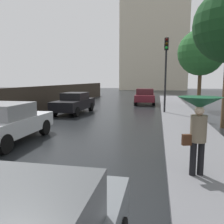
% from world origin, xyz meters
% --- Properties ---
extents(car_black_mid_road, '(1.84, 4.21, 1.38)m').
position_xyz_m(car_black_mid_road, '(-1.77, 13.14, 0.71)').
color(car_black_mid_road, black).
rests_on(car_black_mid_road, ground).
extents(car_maroon_far_ahead, '(1.91, 4.07, 1.43)m').
position_xyz_m(car_maroon_far_ahead, '(2.58, 19.95, 0.73)').
color(car_maroon_far_ahead, maroon).
rests_on(car_maroon_far_ahead, ground).
extents(car_silver_behind_camera, '(1.91, 3.89, 1.42)m').
position_xyz_m(car_silver_behind_camera, '(-1.64, 5.75, 0.72)').
color(car_silver_behind_camera, '#B2B5BA').
rests_on(car_silver_behind_camera, ground).
extents(pedestrian_with_umbrella_near, '(0.92, 0.92, 1.75)m').
position_xyz_m(pedestrian_with_umbrella_near, '(4.62, 3.65, 1.51)').
color(pedestrian_with_umbrella_near, black).
rests_on(pedestrian_with_umbrella_near, sidewalk_strip).
extents(traffic_light, '(0.26, 0.39, 4.72)m').
position_xyz_m(traffic_light, '(4.19, 13.85, 3.38)').
color(traffic_light, black).
rests_on(traffic_light, sidewalk_strip).
extents(street_tree_far, '(3.47, 3.47, 6.02)m').
position_xyz_m(street_tree_far, '(6.85, 17.28, 4.27)').
color(street_tree_far, '#4C3823').
rests_on(street_tree_far, ground).
extents(distant_tower, '(14.61, 8.71, 26.82)m').
position_xyz_m(distant_tower, '(2.45, 52.63, 13.41)').
color(distant_tower, beige).
rests_on(distant_tower, ground).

